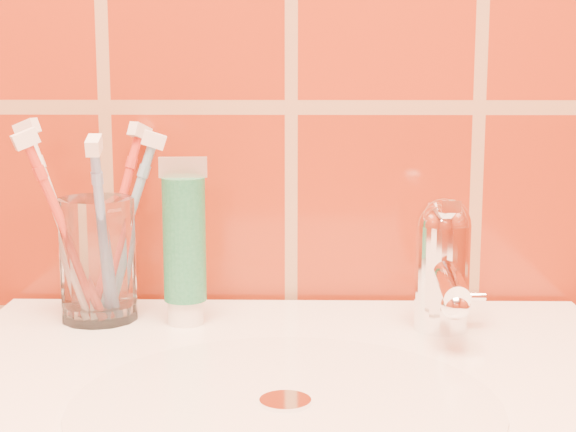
{
  "coord_description": "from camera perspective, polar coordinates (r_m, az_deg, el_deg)",
  "views": [
    {
      "loc": [
        0.01,
        0.33,
        1.08
      ],
      "look_at": [
        -0.0,
        1.08,
        0.95
      ],
      "focal_mm": 55.0,
      "sensor_mm": 36.0,
      "label": 1
    }
  ],
  "objects": [
    {
      "name": "glass_tumbler",
      "position": [
        0.83,
        -12.19,
        -2.75
      ],
      "size": [
        0.09,
        0.09,
        0.11
      ],
      "primitive_type": "cylinder",
      "rotation": [
        0.0,
        0.0,
        0.28
      ],
      "color": "white",
      "rests_on": "pedestal_sink"
    },
    {
      "name": "toothpaste_tube",
      "position": [
        0.8,
        -6.71,
        -1.99
      ],
      "size": [
        0.04,
        0.04,
        0.15
      ],
      "rotation": [
        0.0,
        0.0,
        0.1
      ],
      "color": "white",
      "rests_on": "pedestal_sink"
    },
    {
      "name": "faucet",
      "position": [
        0.79,
        10.01,
        -2.85
      ],
      "size": [
        0.05,
        0.11,
        0.12
      ],
      "color": "white",
      "rests_on": "pedestal_sink"
    },
    {
      "name": "toothbrush_0",
      "position": [
        0.83,
        -10.38,
        -0.64
      ],
      "size": [
        0.1,
        0.09,
        0.18
      ],
      "primitive_type": null,
      "rotation": [
        0.32,
        0.0,
        1.74
      ],
      "color": "#72A5CA",
      "rests_on": "glass_tumbler"
    },
    {
      "name": "toothbrush_1",
      "position": [
        0.8,
        -11.91,
        -1.09
      ],
      "size": [
        0.03,
        0.12,
        0.19
      ],
      "primitive_type": null,
      "rotation": [
        0.3,
        0.0,
        0.05
      ],
      "color": "#6E8DC4",
      "rests_on": "glass_tumbler"
    },
    {
      "name": "toothbrush_2",
      "position": [
        0.85,
        -11.02,
        -0.25
      ],
      "size": [
        0.13,
        0.16,
        0.2
      ],
      "primitive_type": null,
      "rotation": [
        0.4,
        0.0,
        2.55
      ],
      "color": "red",
      "rests_on": "glass_tumbler"
    },
    {
      "name": "toothbrush_3",
      "position": [
        0.83,
        -14.48,
        -0.41
      ],
      "size": [
        0.13,
        0.11,
        0.19
      ],
      "primitive_type": null,
      "rotation": [
        0.36,
        0.0,
        -1.9
      ],
      "color": "white",
      "rests_on": "glass_tumbler"
    },
    {
      "name": "toothbrush_4",
      "position": [
        0.81,
        -14.19,
        -0.91
      ],
      "size": [
        0.14,
        0.12,
        0.19
      ],
      "primitive_type": null,
      "rotation": [
        0.36,
        0.0,
        -1.07
      ],
      "color": "#C23929",
      "rests_on": "glass_tumbler"
    }
  ]
}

